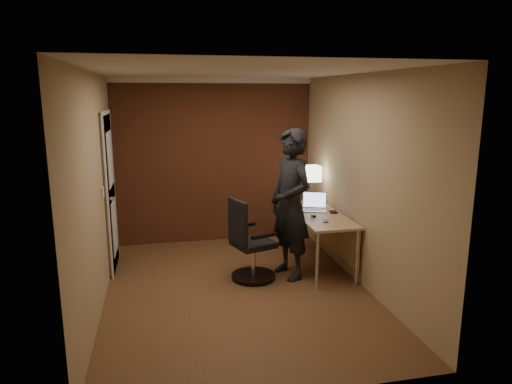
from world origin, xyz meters
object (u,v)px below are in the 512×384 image
person (291,204)px  office_chair (249,245)px  desk_lamp (312,174)px  mouse (314,215)px  wallet (333,212)px  desk (323,222)px  phone (326,221)px  laptop (314,205)px

person → office_chair: bearing=-106.2°
desk_lamp → mouse: desk_lamp is taller
wallet → person: 0.72m
desk → wallet: (0.13, -0.01, 0.14)m
desk → person: bearing=-155.8°
mouse → wallet: mouse is taller
mouse → person: 0.40m
wallet → office_chair: office_chair is taller
mouse → office_chair: (-0.87, -0.12, -0.30)m
desk_lamp → phone: bearing=-99.1°
desk → laptop: (-0.06, 0.20, 0.19)m
office_chair → person: person is taller
laptop → office_chair: bearing=-155.3°
laptop → desk_lamp: bearing=75.8°
desk → person: (-0.52, -0.23, 0.33)m
laptop → office_chair: 1.15m
mouse → person: size_ratio=0.05×
desk → phone: 0.44m
mouse → phone: mouse is taller
laptop → office_chair: office_chair is taller
mouse → desk: bearing=52.3°
laptop → person: bearing=-136.6°
wallet → phone: bearing=-123.1°
wallet → office_chair: 1.25m
laptop → office_chair: (-0.99, -0.46, -0.35)m
desk_lamp → laptop: 0.55m
desk_lamp → laptop: (-0.10, -0.41, -0.35)m
desk_lamp → wallet: desk_lamp is taller
wallet → mouse: bearing=-157.8°
wallet → person: person is taller
phone → wallet: wallet is taller
desk → office_chair: office_chair is taller
phone → person: size_ratio=0.06×
laptop → person: 0.65m
mouse → wallet: size_ratio=0.91×
phone → laptop: bearing=104.0°
phone → person: (-0.40, 0.16, 0.20)m
mouse → office_chair: bearing=-156.7°
desk → mouse: mouse is taller
laptop → mouse: laptop is taller
desk_lamp → wallet: 0.75m
desk_lamp → laptop: bearing=-104.2°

